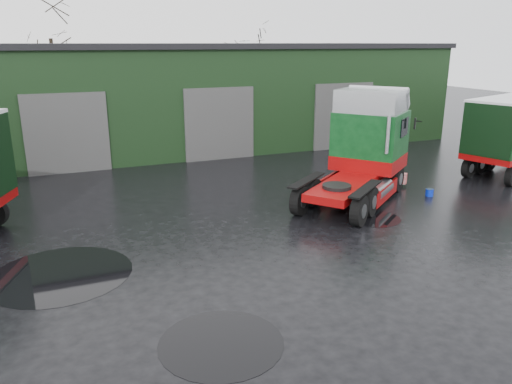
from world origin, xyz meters
TOP-DOWN VIEW (x-y plane):
  - ground at (0.00, 0.00)m, footprint 100.00×100.00m
  - warehouse at (2.00, 20.00)m, footprint 32.40×12.40m
  - hero_tractor at (4.50, 4.34)m, footprint 7.65×6.87m
  - wash_bucket at (8.08, 3.77)m, footprint 0.41×0.41m
  - tree_back_a at (-6.00, 30.00)m, footprint 4.40×4.40m
  - tree_back_b at (10.00, 30.00)m, footprint 4.40×4.40m
  - puddle_0 at (-3.75, -3.25)m, footprint 2.79×2.79m
  - puddle_1 at (4.18, 2.28)m, footprint 1.99×1.99m
  - puddle_2 at (-6.90, 1.75)m, footprint 4.00×4.00m

SIDE VIEW (x-z plane):
  - ground at x=0.00m, z-range 0.00..0.00m
  - puddle_0 at x=-3.75m, z-range 0.00..0.01m
  - puddle_1 at x=4.18m, z-range 0.00..0.01m
  - puddle_2 at x=-6.90m, z-range 0.00..0.01m
  - wash_bucket at x=8.08m, z-range 0.00..0.31m
  - hero_tractor at x=4.50m, z-range 0.00..4.52m
  - warehouse at x=2.00m, z-range 0.01..6.31m
  - tree_back_b at x=10.00m, z-range 0.00..7.50m
  - tree_back_a at x=-6.00m, z-range 0.00..9.50m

